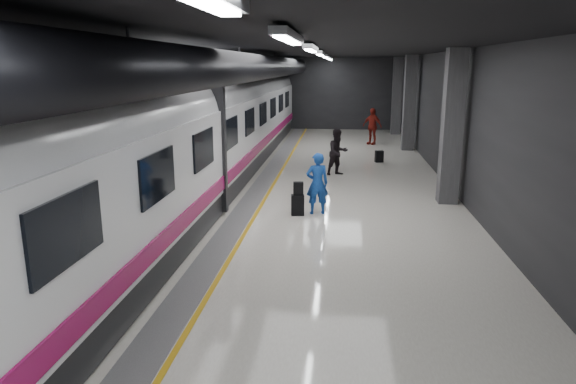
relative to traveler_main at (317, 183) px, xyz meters
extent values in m
plane|color=white|center=(-0.72, -0.38, -0.86)|extent=(40.00, 40.00, 0.00)
cube|color=black|center=(-0.72, -0.38, 3.64)|extent=(10.00, 40.00, 0.02)
cube|color=#28282B|center=(-0.72, 19.62, 1.39)|extent=(10.00, 0.02, 4.50)
cube|color=#28282B|center=(-5.72, -0.38, 1.39)|extent=(0.02, 40.00, 4.50)
cube|color=#28282B|center=(4.28, -0.38, 1.39)|extent=(0.02, 40.00, 4.50)
cube|color=slate|center=(-2.07, -0.38, -0.85)|extent=(0.65, 39.80, 0.01)
cube|color=gold|center=(-1.67, -0.38, -0.85)|extent=(0.10, 39.80, 0.01)
cylinder|color=black|center=(-2.02, -0.38, 3.09)|extent=(0.80, 38.00, 0.80)
cube|color=silver|center=(-0.12, -6.38, 3.54)|extent=(0.22, 2.60, 0.10)
cube|color=silver|center=(-0.12, -1.38, 3.54)|extent=(0.22, 2.60, 0.10)
cube|color=silver|center=(-0.12, 3.62, 3.54)|extent=(0.22, 2.60, 0.10)
cube|color=silver|center=(-0.12, 8.62, 3.54)|extent=(0.22, 2.60, 0.10)
cube|color=silver|center=(-0.12, 13.62, 3.54)|extent=(0.22, 2.60, 0.10)
cube|color=silver|center=(-0.12, 17.62, 3.54)|extent=(0.22, 2.60, 0.10)
cube|color=#515154|center=(3.83, 1.62, 1.39)|extent=(0.55, 0.55, 4.50)
cube|color=#515154|center=(3.83, 11.62, 1.39)|extent=(0.55, 0.55, 4.50)
cube|color=#515154|center=(3.83, 17.62, 1.39)|extent=(0.55, 0.55, 4.50)
cube|color=black|center=(-3.97, -0.38, -0.51)|extent=(2.80, 38.00, 0.60)
cube|color=white|center=(-3.97, -0.38, 0.89)|extent=(2.90, 38.00, 2.20)
cylinder|color=white|center=(-3.97, -0.38, 1.84)|extent=(2.80, 38.00, 2.80)
cube|color=#950D4F|center=(-2.50, -0.38, 0.09)|extent=(0.04, 38.00, 0.35)
cube|color=black|center=(-3.97, -0.38, 1.14)|extent=(3.05, 0.25, 3.80)
cube|color=black|center=(-2.50, -8.38, 1.29)|extent=(0.05, 1.60, 0.85)
cube|color=black|center=(-2.50, -5.38, 1.29)|extent=(0.05, 1.60, 0.85)
cube|color=black|center=(-2.50, -2.38, 1.29)|extent=(0.05, 1.60, 0.85)
cube|color=black|center=(-2.50, 0.62, 1.29)|extent=(0.05, 1.60, 0.85)
cube|color=black|center=(-2.50, 3.62, 1.29)|extent=(0.05, 1.60, 0.85)
cube|color=black|center=(-2.50, 6.62, 1.29)|extent=(0.05, 1.60, 0.85)
cube|color=black|center=(-2.50, 9.62, 1.29)|extent=(0.05, 1.60, 0.85)
cube|color=black|center=(-2.50, 12.62, 1.29)|extent=(0.05, 1.60, 0.85)
cube|color=black|center=(-2.50, 15.62, 1.29)|extent=(0.05, 1.60, 0.85)
imported|color=blue|center=(0.00, 0.00, 0.00)|extent=(0.70, 0.55, 1.71)
cube|color=black|center=(-0.52, -0.22, -0.57)|extent=(0.38, 0.27, 0.57)
cube|color=black|center=(-0.50, -0.23, -0.10)|extent=(0.29, 0.18, 0.36)
imported|color=black|center=(0.51, 5.24, 0.01)|extent=(1.06, 1.01, 1.73)
imported|color=maroon|center=(2.20, 13.24, 0.08)|extent=(1.17, 1.00, 1.88)
cube|color=black|center=(2.25, 8.10, -0.61)|extent=(0.38, 0.29, 0.49)
camera|label=1|loc=(0.64, -13.74, 3.15)|focal=32.00mm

